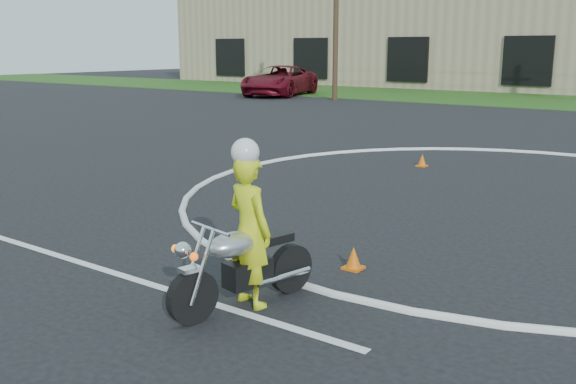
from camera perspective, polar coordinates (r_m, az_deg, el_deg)
The scene contains 5 objects.
ground at distance 10.04m, azimuth 13.28°, elevation -3.82°, with size 120.00×120.00×0.00m, color black.
primary_motorcycle at distance 7.03m, azimuth -4.13°, elevation -6.51°, with size 0.80×1.89×1.01m.
rider_primary_grp at distance 7.00m, azimuth -3.45°, elevation -3.04°, with size 0.69×0.53×1.87m.
pickup_grp at distance 38.58m, azimuth -0.74°, elevation 9.87°, with size 4.37×6.82×1.75m.
warehouse at distance 53.51m, azimuth 12.56°, elevation 13.90°, with size 41.00×17.00×8.30m.
Camera 1 is at (3.65, -8.93, 2.80)m, focal length 40.00 mm.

